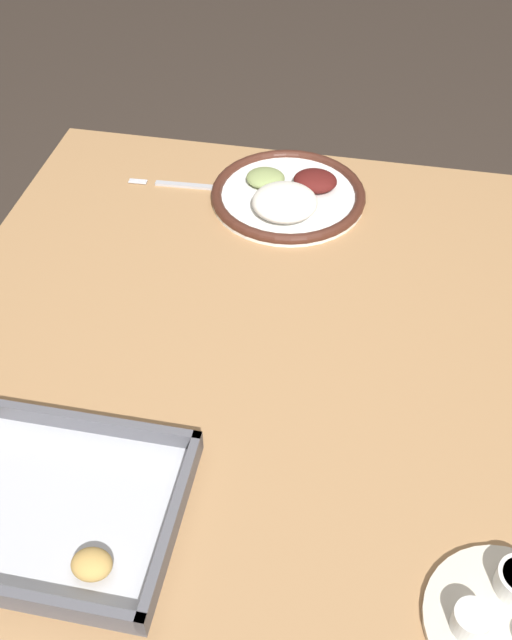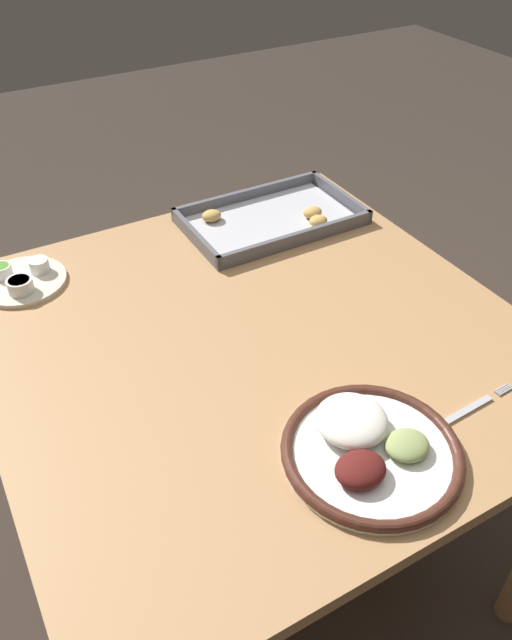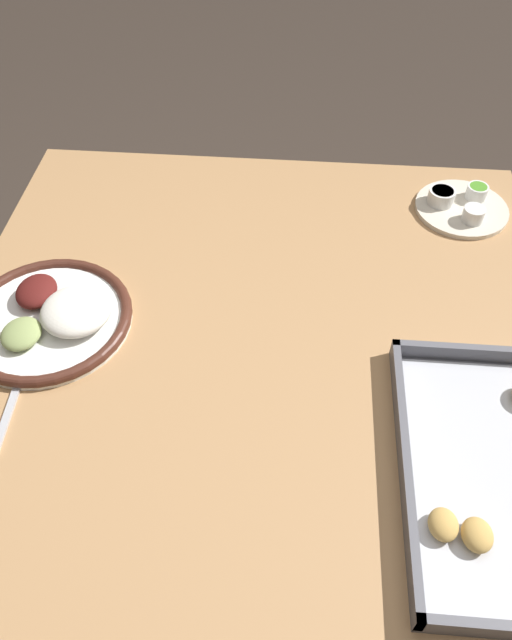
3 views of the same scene
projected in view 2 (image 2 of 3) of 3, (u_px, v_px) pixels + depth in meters
ground_plane at (255, 544)px, 1.70m from camera, size 8.00×8.00×0.00m
dining_table at (254, 372)px, 1.29m from camera, size 1.02×1.04×0.76m
dinner_plate at (369, 447)px, 0.98m from camera, size 0.29×0.29×0.05m
fork at (461, 414)px, 1.06m from camera, size 0.22×0.02×0.00m
saucer_plate at (22, 279)px, 1.34m from camera, size 0.19×0.19×0.04m
baking_tray at (272, 219)px, 1.55m from camera, size 0.43×0.26×0.04m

